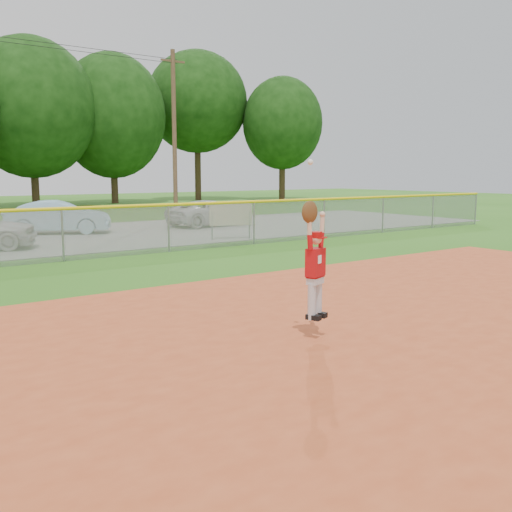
{
  "coord_description": "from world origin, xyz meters",
  "views": [
    {
      "loc": [
        -5.0,
        -6.14,
        2.5
      ],
      "look_at": [
        0.63,
        1.59,
        1.1
      ],
      "focal_mm": 40.0,
      "sensor_mm": 36.0,
      "label": 1
    }
  ],
  "objects_px": {
    "car_white_b": "(211,213)",
    "sponsor_sign": "(231,215)",
    "ballplayer": "(315,261)",
    "car_blue": "(58,217)"
  },
  "relations": [
    {
      "from": "car_white_b",
      "to": "ballplayer",
      "type": "height_order",
      "value": "ballplayer"
    },
    {
      "from": "car_white_b",
      "to": "ballplayer",
      "type": "bearing_deg",
      "value": 147.05
    },
    {
      "from": "car_blue",
      "to": "sponsor_sign",
      "type": "bearing_deg",
      "value": -115.42
    },
    {
      "from": "sponsor_sign",
      "to": "car_white_b",
      "type": "bearing_deg",
      "value": 65.87
    },
    {
      "from": "car_blue",
      "to": "ballplayer",
      "type": "distance_m",
      "value": 17.41
    },
    {
      "from": "sponsor_sign",
      "to": "ballplayer",
      "type": "height_order",
      "value": "ballplayer"
    },
    {
      "from": "sponsor_sign",
      "to": "car_blue",
      "type": "bearing_deg",
      "value": 128.59
    },
    {
      "from": "sponsor_sign",
      "to": "ballplayer",
      "type": "bearing_deg",
      "value": -118.12
    },
    {
      "from": "car_white_b",
      "to": "sponsor_sign",
      "type": "bearing_deg",
      "value": 149.84
    },
    {
      "from": "car_white_b",
      "to": "ballplayer",
      "type": "relative_size",
      "value": 1.82
    }
  ]
}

